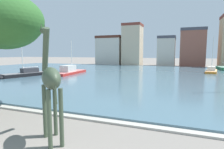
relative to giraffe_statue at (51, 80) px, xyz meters
name	(u,v)px	position (x,y,z in m)	size (l,w,h in m)	color
harbor_water	(150,75)	(0.23, 25.70, -2.60)	(90.39, 45.19, 0.24)	#476675
quay_edge_coping	(88,118)	(0.23, 2.85, -2.66)	(90.39, 0.50, 0.12)	#ADA89E
giraffe_statue	(51,80)	(0.00, 0.00, 0.00)	(2.57, 2.34, 5.32)	#3D4C38
sailboat_red	(72,72)	(-13.16, 21.96, -2.16)	(2.81, 9.82, 6.14)	red
sailboat_black	(23,75)	(-17.84, 15.51, -2.20)	(4.13, 8.48, 6.01)	black
sailboat_orange	(212,71)	(10.80, 33.51, -2.25)	(3.03, 7.94, 6.98)	orange
townhouse_narrow_midrow	(111,51)	(-16.87, 51.81, 2.01)	(8.31, 8.05, 9.42)	beige
townhouse_end_terrace	(133,45)	(-9.25, 50.53, 3.73)	(5.74, 5.90, 12.86)	#C6B293
townhouse_corner_house	(166,51)	(0.87, 52.68, 1.78)	(5.15, 6.20, 8.97)	beige
townhouse_tall_gabled	(192,48)	(8.10, 52.01, 2.77)	(6.85, 5.31, 10.94)	#8E5142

